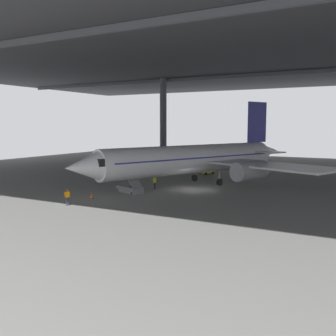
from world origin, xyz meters
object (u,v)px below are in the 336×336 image
boarding_stairs (129,186)px  traffic_cone_orange (91,196)px  airplane_main (196,159)px  crew_worker_near_nose (67,196)px  crew_worker_by_stairs (155,182)px  baggage_tug (207,171)px

boarding_stairs → traffic_cone_orange: 5.50m
boarding_stairs → airplane_main: bearing=63.2°
crew_worker_near_nose → crew_worker_by_stairs: (2.74, 12.23, 0.03)m
crew_worker_by_stairs → traffic_cone_orange: 8.93m
baggage_tug → airplane_main: bearing=-75.4°
baggage_tug → traffic_cone_orange: bearing=-97.0°
airplane_main → traffic_cone_orange: bearing=-112.1°
traffic_cone_orange → baggage_tug: bearing=83.0°
boarding_stairs → crew_worker_by_stairs: bearing=62.1°
baggage_tug → boarding_stairs: bearing=-95.2°
boarding_stairs → crew_worker_by_stairs: boarding_stairs is taller
airplane_main → crew_worker_near_nose: 19.04m
boarding_stairs → traffic_cone_orange: size_ratio=7.69×
boarding_stairs → crew_worker_near_nose: 9.21m
boarding_stairs → baggage_tug: (1.75, 19.37, -0.20)m
boarding_stairs → traffic_cone_orange: bearing=-103.6°
crew_worker_near_nose → crew_worker_by_stairs: bearing=77.4°
airplane_main → crew_worker_near_nose: airplane_main is taller
airplane_main → boarding_stairs: size_ratio=7.39×
crew_worker_by_stairs → boarding_stairs: bearing=-117.9°
crew_worker_by_stairs → baggage_tug: crew_worker_by_stairs is taller
boarding_stairs → crew_worker_by_stairs: size_ratio=2.78×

